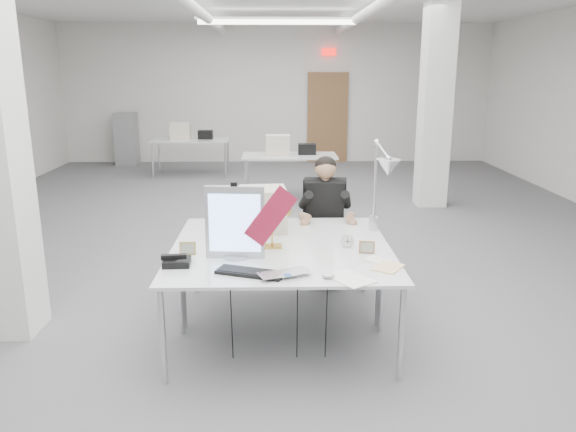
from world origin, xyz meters
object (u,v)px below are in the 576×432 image
object	(u,v)px
office_chair	(324,235)
bankers_lamp	(272,228)
beige_monitor	(263,209)
architect_lamp	(380,186)
desk_phone	(177,262)
laptop	(288,277)
desk_main	(282,266)
monitor	(235,222)
seated_person	(325,200)

from	to	relation	value
office_chair	bankers_lamp	xyz separation A→B (m)	(-0.53, -1.14, 0.41)
beige_monitor	architect_lamp	world-z (taller)	architect_lamp
desk_phone	bankers_lamp	bearing A→B (deg)	27.93
bankers_lamp	architect_lamp	bearing A→B (deg)	-6.72
office_chair	laptop	distance (m)	1.92
laptop	desk_phone	distance (m)	0.88
laptop	architect_lamp	distance (m)	1.35
desk_main	monitor	distance (m)	0.50
beige_monitor	monitor	bearing A→B (deg)	-109.19
desk_phone	seated_person	bearing A→B (deg)	47.80
monitor	laptop	xyz separation A→B (m)	(0.40, -0.47, -0.27)
office_chair	beige_monitor	world-z (taller)	beige_monitor
seated_person	office_chair	bearing A→B (deg)	94.24
seated_person	desk_main	bearing A→B (deg)	-102.61
laptop	beige_monitor	world-z (taller)	beige_monitor
laptop	desk_main	bearing A→B (deg)	75.52
desk_main	office_chair	size ratio (longest dim) A/B	1.76
office_chair	beige_monitor	distance (m)	0.97
desk_main	monitor	size ratio (longest dim) A/B	3.17
laptop	desk_phone	bearing A→B (deg)	138.31
laptop	beige_monitor	xyz separation A→B (m)	(-0.20, 1.24, 0.18)
office_chair	architect_lamp	xyz separation A→B (m)	(0.39, -0.88, 0.70)
desk_phone	beige_monitor	world-z (taller)	beige_monitor
desk_phone	desk_main	bearing A→B (deg)	-2.59
desk_phone	architect_lamp	distance (m)	1.82
bankers_lamp	desk_phone	world-z (taller)	bankers_lamp
office_chair	laptop	world-z (taller)	office_chair
seated_person	beige_monitor	world-z (taller)	seated_person
desk_main	laptop	bearing A→B (deg)	-82.73
desk_phone	beige_monitor	distance (m)	1.15
desk_main	office_chair	world-z (taller)	office_chair
desk_main	architect_lamp	world-z (taller)	architect_lamp
desk_main	laptop	size ratio (longest dim) A/B	4.77
beige_monitor	architect_lamp	size ratio (longest dim) A/B	0.45
desk_main	monitor	xyz separation A→B (m)	(-0.36, 0.17, 0.30)
monitor	office_chair	bearing A→B (deg)	64.67
architect_lamp	office_chair	bearing A→B (deg)	113.25
desk_main	desk_phone	xyz separation A→B (m)	(-0.79, -0.00, 0.04)
seated_person	architect_lamp	world-z (taller)	architect_lamp
desk_main	architect_lamp	xyz separation A→B (m)	(0.85, 0.68, 0.47)
laptop	bankers_lamp	size ratio (longest dim) A/B	1.11
bankers_lamp	architect_lamp	xyz separation A→B (m)	(0.92, 0.26, 0.29)
architect_lamp	seated_person	bearing A→B (deg)	114.53
laptop	architect_lamp	world-z (taller)	architect_lamp
bankers_lamp	beige_monitor	xyz separation A→B (m)	(-0.08, 0.52, 0.02)
seated_person	laptop	xyz separation A→B (m)	(-0.42, -1.81, -0.13)
bankers_lamp	architect_lamp	world-z (taller)	architect_lamp
office_chair	bankers_lamp	distance (m)	1.32
bankers_lamp	laptop	bearing A→B (deg)	-103.54
seated_person	monitor	world-z (taller)	seated_person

